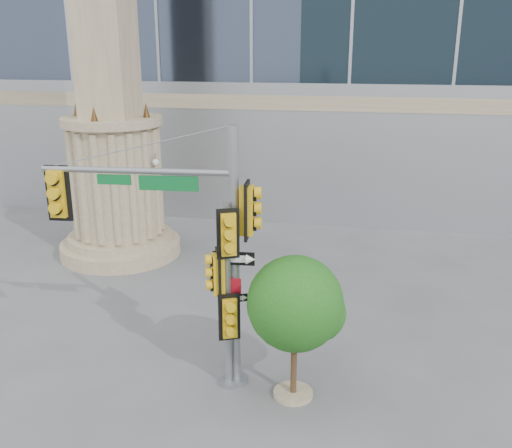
# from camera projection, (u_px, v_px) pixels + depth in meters

# --- Properties ---
(ground) EXTENTS (120.00, 120.00, 0.00)m
(ground) POSITION_uv_depth(u_px,v_px,m) (215.00, 420.00, 11.92)
(ground) COLOR #545456
(ground) RESTS_ON ground
(monument) EXTENTS (4.40, 4.40, 16.60)m
(monument) POSITION_uv_depth(u_px,v_px,m) (110.00, 104.00, 19.77)
(monument) COLOR gray
(monument) RESTS_ON ground
(main_signal_pole) EXTENTS (4.63, 0.73, 5.95)m
(main_signal_pole) POSITION_uv_depth(u_px,v_px,m) (185.00, 230.00, 12.31)
(main_signal_pole) COLOR slate
(main_signal_pole) RESTS_ON ground
(secondary_signal_pole) EXTENTS (0.82, 0.59, 4.36)m
(secondary_signal_pole) POSITION_uv_depth(u_px,v_px,m) (226.00, 285.00, 12.29)
(secondary_signal_pole) COLOR slate
(secondary_signal_pole) RESTS_ON ground
(street_tree) EXTENTS (2.12, 2.07, 3.30)m
(street_tree) POSITION_uv_depth(u_px,v_px,m) (297.00, 307.00, 12.13)
(street_tree) COLOR gray
(street_tree) RESTS_ON ground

